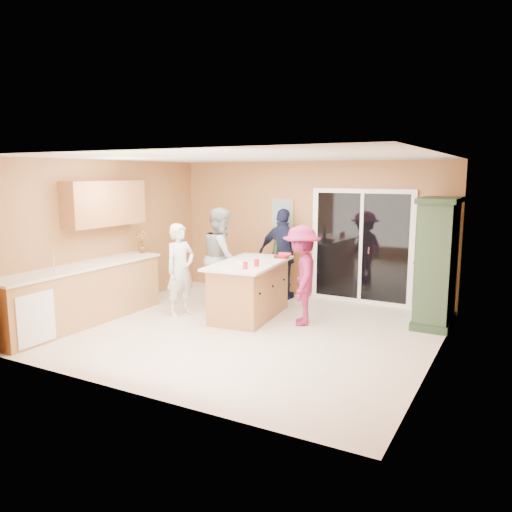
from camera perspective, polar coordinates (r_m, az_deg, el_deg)
The scene contains 22 objects.
floor at distance 7.70m, azimuth -1.35°, elevation -8.49°, with size 5.50×5.50×0.00m, color silver.
ceiling at distance 7.34m, azimuth -1.43°, elevation 11.22°, with size 5.50×5.00×0.10m, color silver.
wall_back at distance 9.64m, azimuth 6.05°, elevation 2.98°, with size 5.50×0.10×2.60m, color tan.
wall_front at distance 5.42m, azimuth -14.70°, elevation -2.23°, with size 5.50×0.10×2.60m, color tan.
wall_left at distance 9.09m, azimuth -16.61°, elevation 2.26°, with size 0.10×5.00×2.60m, color tan.
wall_right at distance 6.51m, azimuth 20.11°, elevation -0.59°, with size 0.10×5.00×2.60m, color tan.
left_cabinet_run at distance 8.31m, azimuth -19.99°, elevation -4.43°, with size 0.65×3.05×1.24m.
upper_cabinets at distance 8.77m, azimuth -16.90°, elevation 5.78°, with size 0.35×1.60×0.75m, color #AB7642.
sliding_door at distance 9.29m, azimuth 11.93°, elevation 1.04°, with size 1.90×0.07×2.10m.
framed_picture at distance 9.81m, azimuth 3.05°, elevation 4.89°, with size 0.46×0.04×0.56m.
kitchen_island at distance 8.32m, azimuth -0.75°, elevation -4.03°, with size 1.14×1.86×0.93m.
green_hutch at distance 8.26m, azimuth 19.98°, elevation -0.85°, with size 0.58×1.09×2.01m.
woman_white at distance 8.45m, azimuth -8.64°, elevation -1.56°, with size 0.57×0.37×1.55m, color silver.
woman_grey at distance 8.93m, azimuth -3.93°, elevation -0.15°, with size 0.86×0.67×1.78m, color #949597.
woman_navy at distance 9.47m, azimuth 3.17°, elevation 0.23°, with size 1.01×0.42×1.72m, color #1B1E3C.
woman_magenta at distance 7.87m, azimuth 5.21°, elevation -2.21°, with size 1.02×0.59×1.58m, color #861D4C.
serving_bowl at distance 8.63m, azimuth 3.06°, elevation 0.03°, with size 0.30×0.30×0.07m, color red.
tulip_vase at distance 9.28m, azimuth -12.97°, elevation 1.67°, with size 0.23×0.16×0.44m, color red.
tumbler_near at distance 7.82m, azimuth 0.07°, elevation -0.76°, with size 0.08×0.08×0.12m, color red.
tumbler_far at distance 7.61m, azimuth -1.25°, elevation -1.07°, with size 0.08×0.08×0.11m, color red.
wine_bottle at distance 8.60m, azimuth 2.31°, elevation 0.59°, with size 0.07×0.07×0.32m.
white_plate at distance 8.25m, azimuth -1.73°, elevation -0.61°, with size 0.20×0.20×0.01m, color white.
Camera 1 is at (3.66, -6.35, 2.36)m, focal length 35.00 mm.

